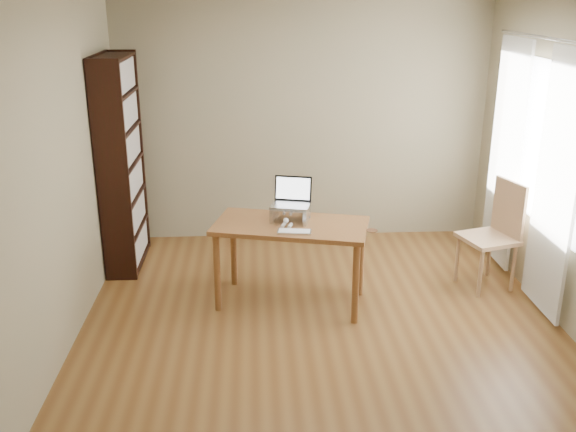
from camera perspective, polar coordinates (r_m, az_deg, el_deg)
The scene contains 10 objects.
room at distance 4.87m, azimuth 3.71°, elevation 3.27°, with size 4.04×4.54×2.64m.
bookshelf at distance 6.51m, azimuth -14.56°, elevation 4.54°, with size 0.30×0.90×2.10m.
curtains at distance 6.14m, azimuth 20.61°, elevation 4.20°, with size 0.03×1.90×2.25m.
desk at distance 5.57m, azimuth 0.26°, elevation -1.71°, with size 1.43×0.95×0.75m.
laptop_stand at distance 5.58m, azimuth 0.21°, elevation 0.39°, with size 0.32×0.25×0.13m.
laptop at distance 5.60m, azimuth 0.18°, elevation 1.63°, with size 0.38×0.35×0.23m.
keyboard at distance 5.33m, azimuth 0.57°, elevation -1.40°, with size 0.30×0.16×0.02m.
coaster at distance 5.42m, azimuth 7.46°, elevation -1.29°, with size 0.10×0.10×0.01m, color #50341B.
cat at distance 5.62m, azimuth 0.23°, elevation 0.30°, with size 0.24×0.48×0.15m.
chair at distance 6.23m, azimuth 18.07°, elevation -1.31°, with size 0.56×0.56×1.01m.
Camera 1 is at (-0.54, -4.63, 2.65)m, focal length 40.00 mm.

